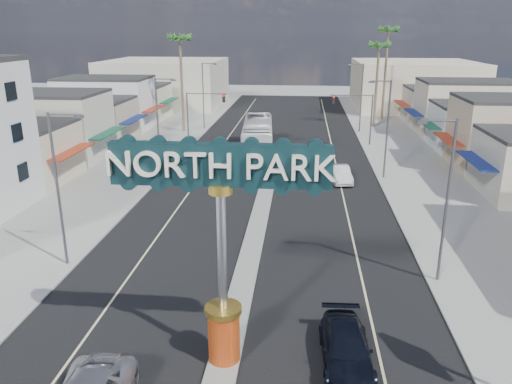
% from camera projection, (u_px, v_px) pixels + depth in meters
% --- Properties ---
extents(ground, '(160.00, 160.00, 0.00)m').
position_uv_depth(ground, '(270.00, 175.00, 47.35)').
color(ground, gray).
rests_on(ground, ground).
extents(road, '(20.00, 120.00, 0.01)m').
position_uv_depth(road, '(270.00, 175.00, 47.35)').
color(road, black).
rests_on(road, ground).
extents(median_island, '(1.30, 30.00, 0.16)m').
position_uv_depth(median_island, '(253.00, 243.00, 32.19)').
color(median_island, gray).
rests_on(median_island, ground).
extents(sidewalk_left, '(8.00, 120.00, 0.12)m').
position_uv_depth(sidewalk_left, '(127.00, 171.00, 48.58)').
color(sidewalk_left, gray).
rests_on(sidewalk_left, ground).
extents(sidewalk_right, '(8.00, 120.00, 0.12)m').
position_uv_depth(sidewalk_right, '(421.00, 179.00, 46.09)').
color(sidewalk_right, gray).
rests_on(sidewalk_right, ground).
extents(storefront_row_left, '(12.00, 42.00, 6.00)m').
position_uv_depth(storefront_row_left, '(81.00, 117.00, 60.86)').
color(storefront_row_left, beige).
rests_on(storefront_row_left, ground).
extents(storefront_row_right, '(12.00, 42.00, 6.00)m').
position_uv_depth(storefront_row_right, '(488.00, 124.00, 56.58)').
color(storefront_row_right, '#B7B29E').
rests_on(storefront_row_right, ground).
extents(backdrop_far_left, '(20.00, 20.00, 8.00)m').
position_uv_depth(backdrop_far_left, '(166.00, 83.00, 90.65)').
color(backdrop_far_left, '#B7B29E').
rests_on(backdrop_far_left, ground).
extents(backdrop_far_right, '(20.00, 20.00, 8.00)m').
position_uv_depth(backdrop_far_right, '(413.00, 85.00, 86.73)').
color(backdrop_far_right, beige).
rests_on(backdrop_far_right, ground).
extents(gateway_sign, '(8.20, 1.50, 9.15)m').
position_uv_depth(gateway_sign, '(221.00, 230.00, 18.99)').
color(gateway_sign, '#AF230D').
rests_on(gateway_sign, median_island).
extents(traffic_signal_left, '(5.09, 0.45, 6.00)m').
position_uv_depth(traffic_signal_left, '(202.00, 107.00, 60.09)').
color(traffic_signal_left, '#47474C').
rests_on(traffic_signal_left, ground).
extents(traffic_signal_right, '(5.09, 0.45, 6.00)m').
position_uv_depth(traffic_signal_right, '(356.00, 109.00, 58.45)').
color(traffic_signal_right, '#47474C').
rests_on(traffic_signal_right, ground).
extents(streetlight_l_near, '(2.03, 0.22, 9.00)m').
position_uv_depth(streetlight_l_near, '(60.00, 183.00, 27.78)').
color(streetlight_l_near, '#47474C').
rests_on(streetlight_l_near, ground).
extents(streetlight_l_mid, '(2.03, 0.22, 9.00)m').
position_uv_depth(streetlight_l_mid, '(159.00, 121.00, 46.71)').
color(streetlight_l_mid, '#47474C').
rests_on(streetlight_l_mid, ground).
extents(streetlight_l_far, '(2.03, 0.22, 9.00)m').
position_uv_depth(streetlight_l_far, '(204.00, 92.00, 67.53)').
color(streetlight_l_far, '#47474C').
rests_on(streetlight_l_far, ground).
extents(streetlight_r_near, '(2.03, 0.22, 9.00)m').
position_uv_depth(streetlight_r_near, '(445.00, 194.00, 25.92)').
color(streetlight_r_near, '#47474C').
rests_on(streetlight_r_near, ground).
extents(streetlight_r_mid, '(2.03, 0.22, 9.00)m').
position_uv_depth(streetlight_r_mid, '(386.00, 124.00, 44.85)').
color(streetlight_r_mid, '#47474C').
rests_on(streetlight_r_mid, ground).
extents(streetlight_r_far, '(2.03, 0.22, 9.00)m').
position_uv_depth(streetlight_r_far, '(360.00, 94.00, 65.67)').
color(streetlight_r_far, '#47474C').
rests_on(streetlight_r_far, ground).
extents(palm_left_far, '(2.60, 2.60, 13.10)m').
position_uv_depth(palm_left_far, '(180.00, 43.00, 63.86)').
color(palm_left_far, brown).
rests_on(palm_left_far, ground).
extents(palm_right_mid, '(2.60, 2.60, 12.10)m').
position_uv_depth(palm_right_mid, '(379.00, 50.00, 67.50)').
color(palm_right_mid, brown).
rests_on(palm_right_mid, ground).
extents(palm_right_far, '(2.60, 2.60, 14.10)m').
position_uv_depth(palm_right_far, '(388.00, 35.00, 72.45)').
color(palm_right_far, brown).
rests_on(palm_right_far, ground).
extents(suv_right, '(2.21, 5.04, 1.44)m').
position_uv_depth(suv_right, '(346.00, 348.00, 20.53)').
color(suv_right, black).
rests_on(suv_right, ground).
extents(car_parked_left, '(2.46, 5.10, 1.68)m').
position_uv_depth(car_parked_left, '(183.00, 158.00, 50.54)').
color(car_parked_left, slate).
rests_on(car_parked_left, ground).
extents(car_parked_right, '(2.12, 4.63, 1.47)m').
position_uv_depth(car_parked_right, '(340.00, 174.00, 45.20)').
color(car_parked_right, silver).
rests_on(car_parked_right, ground).
extents(city_bus, '(4.08, 13.59, 3.73)m').
position_uv_depth(city_bus, '(258.00, 136.00, 55.73)').
color(city_bus, white).
rests_on(city_bus, ground).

